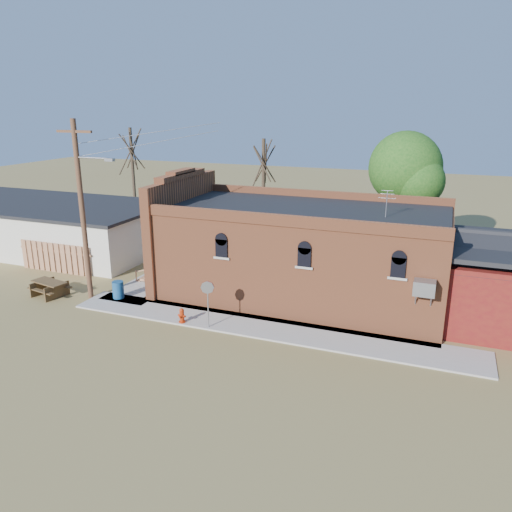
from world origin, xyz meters
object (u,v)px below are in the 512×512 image
(utility_pole, at_px, (83,207))
(stop_sign, at_px, (208,292))
(trash_barrel, at_px, (118,290))
(brick_bar, at_px, (297,252))
(fire_hydrant, at_px, (182,315))
(picnic_table, at_px, (50,286))

(utility_pole, xyz_separation_m, stop_sign, (7.35, -1.20, -3.02))
(stop_sign, relative_size, trash_barrel, 2.47)
(brick_bar, height_order, fire_hydrant, brick_bar)
(trash_barrel, bearing_deg, picnic_table, -166.37)
(trash_barrel, height_order, picnic_table, trash_barrel)
(brick_bar, height_order, picnic_table, brick_bar)
(brick_bar, relative_size, trash_barrel, 18.57)
(fire_hydrant, distance_m, stop_sign, 1.90)
(utility_pole, height_order, picnic_table, utility_pole)
(stop_sign, bearing_deg, brick_bar, 68.07)
(brick_bar, xyz_separation_m, trash_barrel, (-8.33, -3.99, -1.82))
(fire_hydrant, bearing_deg, stop_sign, 23.83)
(brick_bar, height_order, utility_pole, utility_pole)
(stop_sign, bearing_deg, utility_pole, 172.69)
(brick_bar, height_order, stop_sign, brick_bar)
(fire_hydrant, height_order, picnic_table, picnic_table)
(utility_pole, distance_m, trash_barrel, 4.50)
(utility_pole, distance_m, picnic_table, 4.81)
(fire_hydrant, relative_size, picnic_table, 0.32)
(fire_hydrant, height_order, trash_barrel, trash_barrel)
(brick_bar, xyz_separation_m, picnic_table, (-11.97, -4.88, -1.82))
(trash_barrel, relative_size, picnic_table, 0.41)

